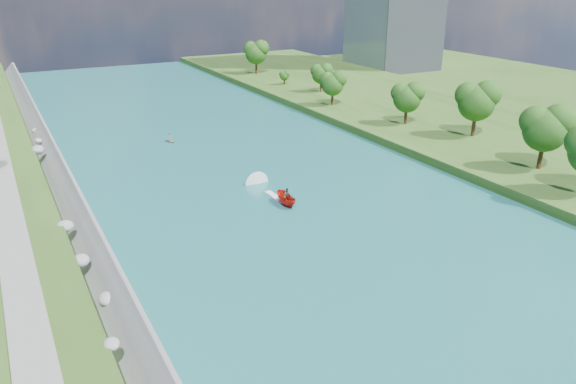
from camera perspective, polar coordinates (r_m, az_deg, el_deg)
ground at (r=65.56m, az=4.26°, el=-4.54°), size 260.00×260.00×0.00m
river_water at (r=81.71m, az=-3.22°, el=0.92°), size 55.00×240.00×0.10m
berm_east at (r=110.70m, az=20.76°, el=5.44°), size 44.00×240.00×1.50m
riprap_bank at (r=74.00m, az=-21.41°, el=-1.38°), size 4.44×236.00×4.32m
riverside_path at (r=73.92m, az=-26.72°, el=-0.81°), size 3.00×200.00×0.10m
trees_east at (r=102.99m, az=15.38°, el=8.36°), size 14.78×141.67×11.48m
motorboat at (r=74.84m, az=-0.72°, el=-0.39°), size 3.60×18.98×2.04m
raft at (r=103.73m, az=-11.85°, el=5.21°), size 2.17×2.77×1.60m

